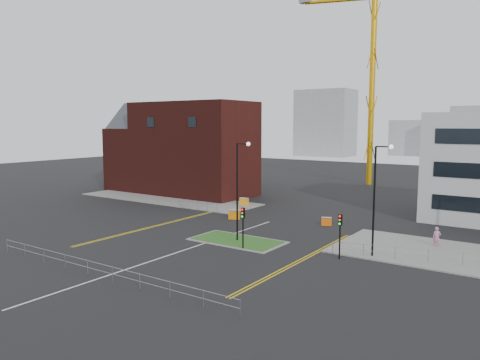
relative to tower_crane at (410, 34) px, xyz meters
name	(u,v)px	position (x,y,z in m)	size (l,w,h in m)	color
ground	(160,258)	(-3.58, -56.75, -25.86)	(200.00, 200.00, 0.00)	black
pavement_left	(167,199)	(-23.58, -34.75, -25.80)	(28.00, 8.00, 0.12)	slate
island_kerb	(237,241)	(-1.58, -48.75, -25.82)	(8.60, 4.60, 0.08)	slate
grass_island	(237,241)	(-1.58, -48.75, -25.80)	(8.00, 4.00, 0.12)	#23521B
brick_building	(179,149)	(-26.56, -28.75, -19.02)	(24.20, 10.07, 14.24)	#441511
tower_crane	(410,34)	(0.00, 0.00, 0.00)	(50.88, 16.80, 37.43)	#DA9C0C
streetlamp_island	(239,183)	(-1.37, -48.75, -20.45)	(1.46, 0.36, 9.18)	black
streetlamp_right_near	(377,192)	(10.63, -46.75, -20.45)	(1.46, 0.36, 9.18)	black
traffic_light_island	(243,220)	(0.42, -50.77, -23.30)	(0.28, 0.33, 3.65)	black
traffic_light_right	(340,228)	(8.42, -48.77, -23.30)	(0.28, 0.33, 3.65)	black
railing_front	(100,267)	(-3.58, -62.75, -25.08)	(24.05, 0.05, 1.10)	gray
railing_left	(198,204)	(-14.58, -38.75, -25.12)	(6.05, 0.05, 1.10)	gray
railing_right	(463,256)	(16.92, -45.25, -25.08)	(19.05, 5.05, 1.10)	gray
centre_line	(177,252)	(-3.58, -54.75, -25.86)	(0.15, 30.00, 0.01)	silver
yellow_left_a	(165,223)	(-12.58, -46.75, -25.86)	(0.12, 24.00, 0.01)	gold
yellow_left_b	(167,223)	(-12.28, -46.75, -25.86)	(0.12, 24.00, 0.01)	gold
yellow_right_a	(300,260)	(5.92, -50.75, -25.86)	(0.12, 20.00, 0.01)	gold
yellow_right_b	(303,260)	(6.22, -50.75, -25.86)	(0.12, 20.00, 0.01)	gold
skyline_a	(325,123)	(-43.58, 63.25, -14.86)	(18.00, 12.00, 22.00)	gray
skyline_d	(439,138)	(-11.58, 83.25, -19.86)	(30.00, 12.00, 12.00)	gray
pedestrian	(437,237)	(14.04, -40.59, -24.96)	(0.66, 0.43, 1.82)	#CC849D
barrier_left	(244,201)	(-11.58, -32.86, -25.29)	(1.27, 0.43, 1.07)	#FF9C0E
barrier_mid	(234,214)	(-7.58, -40.75, -25.29)	(1.33, 0.85, 1.07)	orange
barrier_right	(326,221)	(2.42, -37.87, -25.38)	(1.12, 0.77, 0.90)	orange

